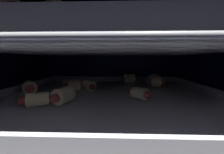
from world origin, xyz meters
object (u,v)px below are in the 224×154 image
at_px(pig_in_blanket_lower_6, 29,87).
at_px(pig_in_blanket_upper_9, 199,38).
at_px(pig_in_blanket_upper_4, 130,43).
at_px(pig_in_blanket_lower_9, 129,79).
at_px(pig_in_blanket_lower_1, 89,86).
at_px(pig_in_blanket_lower_4, 38,99).
at_px(pig_in_blanket_upper_7, 23,34).
at_px(pig_in_blanket_upper_10, 103,44).
at_px(pig_in_blanket_lower_5, 154,79).
at_px(oven_rack_upper, 111,52).
at_px(pig_in_blanket_lower_2, 73,85).
at_px(heating_element, 110,1).
at_px(pig_in_blanket_upper_11, 101,45).
at_px(pig_in_blanket_lower_0, 155,82).
at_px(pig_in_blanket_lower_7, 64,95).
at_px(baking_tray_lower, 111,95).
at_px(oven_rack_lower, 111,99).
at_px(pig_in_blanket_upper_3, 11,17).
at_px(pig_in_blanket_upper_1, 71,45).
at_px(pig_in_blanket_lower_3, 139,93).
at_px(pig_in_blanket_upper_5, 137,39).
at_px(pig_in_blanket_upper_2, 59,17).
at_px(baking_tray_upper, 111,47).
at_px(pig_in_blanket_upper_0, 50,36).
at_px(pig_in_blanket_upper_6, 90,33).

height_order(pig_in_blanket_lower_6, pig_in_blanket_upper_9, pig_in_blanket_upper_9).
height_order(pig_in_blanket_upper_4, pig_in_blanket_upper_9, pig_in_blanket_upper_9).
bearing_deg(pig_in_blanket_lower_9, pig_in_blanket_lower_1, -134.03).
relative_size(pig_in_blanket_lower_1, pig_in_blanket_lower_4, 0.92).
distance_m(pig_in_blanket_upper_4, pig_in_blanket_upper_9, 0.18).
height_order(pig_in_blanket_upper_7, pig_in_blanket_upper_10, pig_in_blanket_upper_7).
xyz_separation_m(pig_in_blanket_lower_1, pig_in_blanket_lower_5, (0.22, 0.13, 0.00)).
bearing_deg(oven_rack_upper, pig_in_blanket_lower_2, 160.94).
relative_size(heating_element, oven_rack_upper, 0.84).
bearing_deg(pig_in_blanket_lower_4, pig_in_blanket_upper_11, 69.68).
distance_m(heating_element, pig_in_blanket_lower_0, 0.26).
xyz_separation_m(pig_in_blanket_lower_5, pig_in_blanket_lower_7, (-0.24, -0.25, -0.00)).
xyz_separation_m(oven_rack_upper, pig_in_blanket_upper_4, (0.05, 0.09, 0.03)).
bearing_deg(pig_in_blanket_lower_6, pig_in_blanket_lower_0, 16.11).
relative_size(baking_tray_lower, pig_in_blanket_lower_0, 9.35).
distance_m(pig_in_blanket_lower_1, pig_in_blanket_lower_4, 0.15).
height_order(oven_rack_lower, pig_in_blanket_lower_0, pig_in_blanket_lower_0).
bearing_deg(pig_in_blanket_lower_4, pig_in_blanket_lower_0, 35.15).
height_order(pig_in_blanket_upper_3, pig_in_blanket_upper_9, same).
relative_size(oven_rack_lower, pig_in_blanket_upper_1, 10.31).
distance_m(heating_element, oven_rack_upper, 0.11).
bearing_deg(oven_rack_lower, pig_in_blanket_lower_3, -31.42).
bearing_deg(pig_in_blanket_upper_10, pig_in_blanket_upper_5, -55.41).
distance_m(pig_in_blanket_lower_0, pig_in_blanket_upper_5, 0.18).
relative_size(pig_in_blanket_lower_4, pig_in_blanket_upper_2, 1.17).
relative_size(pig_in_blanket_upper_4, pig_in_blanket_upper_10, 0.94).
xyz_separation_m(baking_tray_upper, pig_in_blanket_upper_5, (0.06, -0.01, 0.02)).
bearing_deg(pig_in_blanket_lower_1, pig_in_blanket_lower_7, -103.42).
distance_m(oven_rack_upper, pig_in_blanket_upper_0, 0.13).
height_order(pig_in_blanket_lower_5, pig_in_blanket_upper_4, pig_in_blanket_upper_4).
height_order(pig_in_blanket_lower_0, pig_in_blanket_upper_1, pig_in_blanket_upper_1).
bearing_deg(pig_in_blanket_upper_4, pig_in_blanket_upper_6, -120.05).
bearing_deg(baking_tray_upper, oven_rack_upper, 90.00).
distance_m(pig_in_blanket_lower_5, pig_in_blanket_upper_11, 0.23).
bearing_deg(pig_in_blanket_upper_3, pig_in_blanket_upper_10, 72.98).
distance_m(pig_in_blanket_lower_1, pig_in_blanket_lower_6, 0.15).
xyz_separation_m(heating_element, pig_in_blanket_lower_9, (0.06, 0.17, -0.20)).
bearing_deg(pig_in_blanket_lower_4, pig_in_blanket_upper_9, 16.76).
xyz_separation_m(baking_tray_lower, pig_in_blanket_lower_3, (0.06, -0.04, 0.02)).
relative_size(baking_tray_upper, pig_in_blanket_upper_7, 10.15).
distance_m(pig_in_blanket_lower_1, pig_in_blanket_upper_10, 0.15).
distance_m(pig_in_blanket_lower_3, pig_in_blanket_upper_10, 0.22).
bearing_deg(baking_tray_lower, pig_in_blanket_upper_10, 103.62).
bearing_deg(heating_element, pig_in_blanket_lower_2, 160.94).
xyz_separation_m(pig_in_blanket_lower_6, pig_in_blanket_lower_9, (0.27, 0.17, -0.00)).
bearing_deg(pig_in_blanket_upper_6, pig_in_blanket_lower_6, 158.67).
bearing_deg(oven_rack_lower, pig_in_blanket_upper_4, 57.93).
xyz_separation_m(pig_in_blanket_lower_6, pig_in_blanket_upper_2, (0.15, -0.17, 0.12)).
bearing_deg(oven_rack_upper, pig_in_blanket_upper_11, 104.86).
xyz_separation_m(pig_in_blanket_upper_2, pig_in_blanket_upper_6, (0.02, 0.10, 0.00)).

